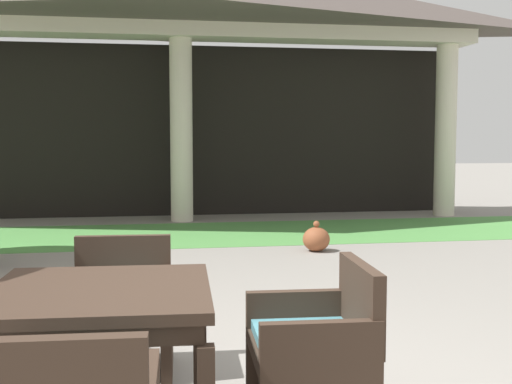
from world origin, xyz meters
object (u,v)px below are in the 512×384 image
at_px(patio_chair_mid_left_east, 316,353).
at_px(patio_table_mid_left, 100,309).
at_px(patio_chair_mid_left_north, 121,308).
at_px(terracotta_urn, 316,239).

bearing_deg(patio_chair_mid_left_east, patio_table_mid_left, 90.00).
xyz_separation_m(patio_table_mid_left, patio_chair_mid_left_east, (1.00, -0.05, -0.24)).
relative_size(patio_chair_mid_left_north, terracotta_urn, 2.11).
bearing_deg(patio_chair_mid_left_north, patio_chair_mid_left_east, 135.01).
distance_m(patio_table_mid_left, terracotta_urn, 5.43).
xyz_separation_m(patio_table_mid_left, patio_chair_mid_left_north, (0.05, 1.00, -0.26)).
bearing_deg(patio_table_mid_left, terracotta_urn, 64.74).
height_order(patio_chair_mid_left_north, patio_chair_mid_left_east, patio_chair_mid_left_east).
xyz_separation_m(patio_chair_mid_left_north, patio_chair_mid_left_east, (0.95, -1.05, 0.02)).
relative_size(patio_table_mid_left, terracotta_urn, 2.71).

